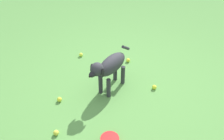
{
  "coord_description": "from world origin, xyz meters",
  "views": [
    {
      "loc": [
        -1.17,
        2.56,
        2.38
      ],
      "look_at": [
        0.19,
        0.12,
        0.32
      ],
      "focal_mm": 40.05,
      "sensor_mm": 36.0,
      "label": 1
    }
  ],
  "objects_px": {
    "tennis_ball_2": "(81,55)",
    "tennis_ball_4": "(128,60)",
    "tennis_ball_0": "(59,99)",
    "tennis_ball_3": "(56,133)",
    "tennis_ball_1": "(154,87)",
    "water_bowl": "(110,140)",
    "dog": "(110,67)"
  },
  "relations": [
    {
      "from": "tennis_ball_0",
      "to": "tennis_ball_4",
      "type": "relative_size",
      "value": 1.0
    },
    {
      "from": "tennis_ball_0",
      "to": "tennis_ball_3",
      "type": "xyz_separation_m",
      "value": [
        -0.33,
        0.47,
        0.0
      ]
    },
    {
      "from": "dog",
      "to": "tennis_ball_1",
      "type": "distance_m",
      "value": 0.74
    },
    {
      "from": "dog",
      "to": "water_bowl",
      "type": "height_order",
      "value": "dog"
    },
    {
      "from": "tennis_ball_1",
      "to": "tennis_ball_2",
      "type": "relative_size",
      "value": 1.0
    },
    {
      "from": "tennis_ball_3",
      "to": "water_bowl",
      "type": "height_order",
      "value": "tennis_ball_3"
    },
    {
      "from": "tennis_ball_1",
      "to": "tennis_ball_4",
      "type": "bearing_deg",
      "value": -34.6
    },
    {
      "from": "tennis_ball_2",
      "to": "tennis_ball_3",
      "type": "bearing_deg",
      "value": 114.84
    },
    {
      "from": "water_bowl",
      "to": "tennis_ball_4",
      "type": "bearing_deg",
      "value": -71.21
    },
    {
      "from": "tennis_ball_3",
      "to": "tennis_ball_4",
      "type": "height_order",
      "value": "same"
    },
    {
      "from": "tennis_ball_1",
      "to": "water_bowl",
      "type": "xyz_separation_m",
      "value": [
        0.1,
        1.13,
        -0.0
      ]
    },
    {
      "from": "water_bowl",
      "to": "tennis_ball_3",
      "type": "bearing_deg",
      "value": 19.74
    },
    {
      "from": "tennis_ball_3",
      "to": "tennis_ball_4",
      "type": "bearing_deg",
      "value": -92.36
    },
    {
      "from": "tennis_ball_3",
      "to": "dog",
      "type": "bearing_deg",
      "value": -98.58
    },
    {
      "from": "tennis_ball_0",
      "to": "tennis_ball_3",
      "type": "height_order",
      "value": "same"
    },
    {
      "from": "tennis_ball_0",
      "to": "tennis_ball_1",
      "type": "relative_size",
      "value": 1.0
    },
    {
      "from": "tennis_ball_3",
      "to": "water_bowl",
      "type": "distance_m",
      "value": 0.64
    },
    {
      "from": "dog",
      "to": "tennis_ball_0",
      "type": "distance_m",
      "value": 0.82
    },
    {
      "from": "tennis_ball_1",
      "to": "tennis_ball_3",
      "type": "bearing_deg",
      "value": 62.12
    },
    {
      "from": "tennis_ball_0",
      "to": "tennis_ball_4",
      "type": "height_order",
      "value": "same"
    },
    {
      "from": "dog",
      "to": "water_bowl",
      "type": "bearing_deg",
      "value": 35.58
    },
    {
      "from": "tennis_ball_1",
      "to": "water_bowl",
      "type": "bearing_deg",
      "value": 84.7
    },
    {
      "from": "tennis_ball_2",
      "to": "tennis_ball_4",
      "type": "relative_size",
      "value": 1.0
    },
    {
      "from": "dog",
      "to": "tennis_ball_4",
      "type": "xyz_separation_m",
      "value": [
        0.08,
        -0.76,
        -0.38
      ]
    },
    {
      "from": "tennis_ball_2",
      "to": "dog",
      "type": "bearing_deg",
      "value": 149.05
    },
    {
      "from": "tennis_ball_2",
      "to": "water_bowl",
      "type": "height_order",
      "value": "tennis_ball_2"
    },
    {
      "from": "tennis_ball_4",
      "to": "dog",
      "type": "bearing_deg",
      "value": 96.02
    },
    {
      "from": "tennis_ball_1",
      "to": "tennis_ball_4",
      "type": "relative_size",
      "value": 1.0
    },
    {
      "from": "tennis_ball_2",
      "to": "tennis_ball_3",
      "type": "height_order",
      "value": "same"
    },
    {
      "from": "dog",
      "to": "tennis_ball_3",
      "type": "distance_m",
      "value": 1.1
    },
    {
      "from": "tennis_ball_0",
      "to": "tennis_ball_4",
      "type": "xyz_separation_m",
      "value": [
        -0.4,
        -1.31,
        0.0
      ]
    },
    {
      "from": "tennis_ball_0",
      "to": "tennis_ball_1",
      "type": "bearing_deg",
      "value": -139.91
    }
  ]
}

